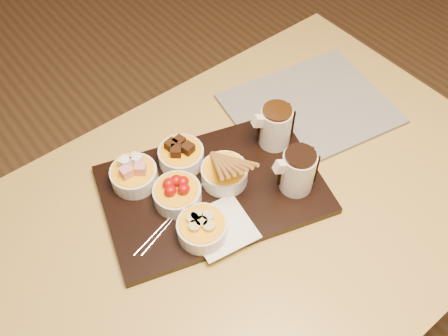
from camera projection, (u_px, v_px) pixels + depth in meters
ground at (240, 333)px, 1.64m from camera, size 5.00×5.00×0.00m
dining_table at (248, 231)px, 1.13m from camera, size 1.20×0.80×0.75m
serving_board at (213, 189)px, 1.07m from camera, size 0.53×0.42×0.02m
napkin at (221, 227)px, 1.00m from camera, size 0.14×0.14×0.00m
bowl_marshmallows at (134, 176)px, 1.06m from camera, size 0.10×0.10×0.04m
bowl_cake at (181, 156)px, 1.09m from camera, size 0.10×0.10×0.04m
bowl_strawberries at (177, 195)px, 1.03m from camera, size 0.10×0.10×0.04m
bowl_biscotti at (224, 174)px, 1.06m from camera, size 0.10×0.10×0.04m
bowl_bananas at (202, 229)px, 0.98m from camera, size 0.10×0.10×0.04m
pitcher_dark_chocolate at (298, 172)px, 1.03m from camera, size 0.09×0.09×0.10m
pitcher_milk_chocolate at (275, 127)px, 1.10m from camera, size 0.09×0.09×0.10m
fondue_skewers at (177, 210)px, 1.02m from camera, size 0.10×0.26×0.01m
newspaper at (310, 109)px, 1.22m from camera, size 0.42×0.36×0.01m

